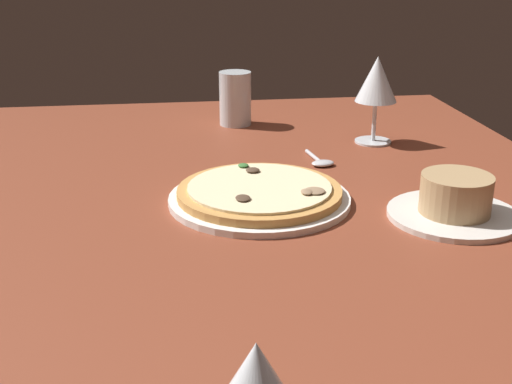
% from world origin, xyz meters
% --- Properties ---
extents(dining_table, '(1.50, 1.10, 0.04)m').
position_xyz_m(dining_table, '(0.00, 0.00, 0.02)').
color(dining_table, brown).
rests_on(dining_table, ground).
extents(pizza_main, '(0.27, 0.27, 0.03)m').
position_xyz_m(pizza_main, '(-0.07, 0.02, 0.05)').
color(pizza_main, white).
rests_on(pizza_main, dining_table).
extents(ramekin_on_saucer, '(0.19, 0.19, 0.06)m').
position_xyz_m(ramekin_on_saucer, '(0.02, 0.28, 0.06)').
color(ramekin_on_saucer, silver).
rests_on(ramekin_on_saucer, dining_table).
extents(wine_glass_far, '(0.08, 0.08, 0.17)m').
position_xyz_m(wine_glass_far, '(-0.36, 0.28, 0.16)').
color(wine_glass_far, silver).
rests_on(wine_glass_far, dining_table).
extents(water_glass, '(0.07, 0.07, 0.11)m').
position_xyz_m(water_glass, '(-0.53, 0.03, 0.09)').
color(water_glass, silver).
rests_on(water_glass, dining_table).
extents(spoon, '(0.10, 0.04, 0.01)m').
position_xyz_m(spoon, '(-0.24, 0.15, 0.04)').
color(spoon, silver).
rests_on(spoon, dining_table).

